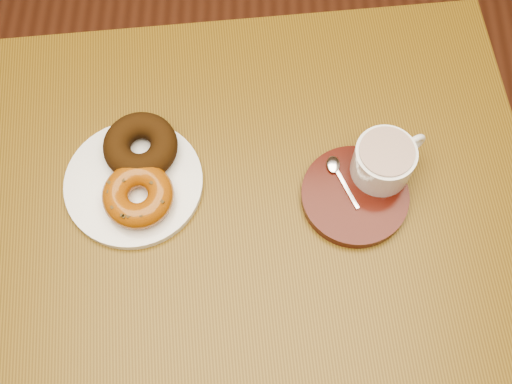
{
  "coord_description": "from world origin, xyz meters",
  "views": [
    {
      "loc": [
        0.29,
        -0.25,
        1.7
      ],
      "look_at": [
        0.28,
        0.12,
        0.84
      ],
      "focal_mm": 45.0,
      "sensor_mm": 36.0,
      "label": 1
    }
  ],
  "objects_px": {
    "saucer": "(355,196)",
    "coffee_cup": "(384,160)",
    "cafe_table": "(244,228)",
    "donut_plate": "(134,183)"
  },
  "relations": [
    {
      "from": "donut_plate",
      "to": "saucer",
      "type": "height_order",
      "value": "saucer"
    },
    {
      "from": "saucer",
      "to": "donut_plate",
      "type": "bearing_deg",
      "value": 176.91
    },
    {
      "from": "coffee_cup",
      "to": "saucer",
      "type": "bearing_deg",
      "value": -165.81
    },
    {
      "from": "cafe_table",
      "to": "donut_plate",
      "type": "distance_m",
      "value": 0.21
    },
    {
      "from": "cafe_table",
      "to": "coffee_cup",
      "type": "relative_size",
      "value": 8.65
    },
    {
      "from": "cafe_table",
      "to": "saucer",
      "type": "distance_m",
      "value": 0.22
    },
    {
      "from": "saucer",
      "to": "coffee_cup",
      "type": "bearing_deg",
      "value": 45.18
    },
    {
      "from": "saucer",
      "to": "coffee_cup",
      "type": "xyz_separation_m",
      "value": [
        0.04,
        0.04,
        0.04
      ]
    },
    {
      "from": "donut_plate",
      "to": "coffee_cup",
      "type": "bearing_deg",
      "value": 3.38
    },
    {
      "from": "cafe_table",
      "to": "saucer",
      "type": "height_order",
      "value": "saucer"
    }
  ]
}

